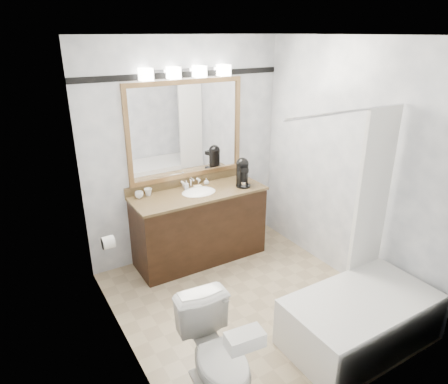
{
  "coord_description": "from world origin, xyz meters",
  "views": [
    {
      "loc": [
        -1.89,
        -2.7,
        2.53
      ],
      "look_at": [
        -0.07,
        0.35,
        1.09
      ],
      "focal_mm": 32.0,
      "sensor_mm": 36.0,
      "label": 1
    }
  ],
  "objects": [
    {
      "name": "soap_bar",
      "position": [
        0.05,
        1.13,
        0.86
      ],
      "size": [
        0.09,
        0.06,
        0.03
      ],
      "primitive_type": "cube",
      "rotation": [
        0.0,
        0.0,
        -0.05
      ],
      "color": "beige",
      "rests_on": "vanity"
    },
    {
      "name": "room",
      "position": [
        0.0,
        0.0,
        1.25
      ],
      "size": [
        2.42,
        2.62,
        2.52
      ],
      "color": "tan",
      "rests_on": "ground"
    },
    {
      "name": "toilet",
      "position": [
        -0.8,
        -0.78,
        0.37
      ],
      "size": [
        0.47,
        0.75,
        0.73
      ],
      "primitive_type": "imported",
      "rotation": [
        0.0,
        0.0,
        -0.08
      ],
      "color": "white",
      "rests_on": "ground"
    },
    {
      "name": "mirror",
      "position": [
        0.0,
        1.28,
        1.5
      ],
      "size": [
        1.4,
        0.04,
        1.1
      ],
      "color": "#9A7245",
      "rests_on": "room"
    },
    {
      "name": "vanity_light_bar",
      "position": [
        0.0,
        1.23,
        2.13
      ],
      "size": [
        1.02,
        0.14,
        0.12
      ],
      "color": "silver",
      "rests_on": "room"
    },
    {
      "name": "cup_left",
      "position": [
        -0.63,
        1.2,
        0.89
      ],
      "size": [
        0.1,
        0.1,
        0.07
      ],
      "primitive_type": "imported",
      "rotation": [
        0.0,
        0.0,
        -0.12
      ],
      "color": "white",
      "rests_on": "vanity"
    },
    {
      "name": "tp_roll",
      "position": [
        -1.14,
        0.66,
        0.7
      ],
      "size": [
        0.11,
        0.12,
        0.12
      ],
      "primitive_type": "cylinder",
      "rotation": [
        0.0,
        1.57,
        0.0
      ],
      "color": "white",
      "rests_on": "room"
    },
    {
      "name": "coffee_maker",
      "position": [
        0.54,
        0.95,
        1.02
      ],
      "size": [
        0.18,
        0.21,
        0.33
      ],
      "rotation": [
        0.0,
        0.0,
        -0.36
      ],
      "color": "black",
      "rests_on": "vanity"
    },
    {
      "name": "tissue_box",
      "position": [
        -0.8,
        -1.12,
        0.78
      ],
      "size": [
        0.25,
        0.15,
        0.1
      ],
      "primitive_type": "cube",
      "rotation": [
        0.0,
        0.0,
        -0.11
      ],
      "color": "white",
      "rests_on": "toilet"
    },
    {
      "name": "soap_bottle_a",
      "position": [
        -0.08,
        1.16,
        0.9
      ],
      "size": [
        0.06,
        0.06,
        0.1
      ],
      "primitive_type": "imported",
      "rotation": [
        0.0,
        0.0,
        -0.3
      ],
      "color": "white",
      "rests_on": "vanity"
    },
    {
      "name": "cup_right",
      "position": [
        -0.52,
        1.21,
        0.89
      ],
      "size": [
        0.09,
        0.09,
        0.08
      ],
      "primitive_type": "imported",
      "rotation": [
        0.0,
        0.0,
        -0.09
      ],
      "color": "white",
      "rests_on": "vanity"
    },
    {
      "name": "soap_bottle_b",
      "position": [
        0.19,
        1.18,
        0.89
      ],
      "size": [
        0.08,
        0.08,
        0.08
      ],
      "primitive_type": "imported",
      "rotation": [
        0.0,
        0.0,
        -0.33
      ],
      "color": "white",
      "rests_on": "vanity"
    },
    {
      "name": "bathtub",
      "position": [
        0.55,
        -0.9,
        0.28
      ],
      "size": [
        1.3,
        0.75,
        1.96
      ],
      "color": "white",
      "rests_on": "ground"
    },
    {
      "name": "accent_stripe",
      "position": [
        0.0,
        1.29,
        2.1
      ],
      "size": [
        2.4,
        0.01,
        0.06
      ],
      "primitive_type": "cube",
      "color": "black",
      "rests_on": "room"
    },
    {
      "name": "vanity",
      "position": [
        0.0,
        1.02,
        0.44
      ],
      "size": [
        1.53,
        0.58,
        0.97
      ],
      "color": "black",
      "rests_on": "ground"
    }
  ]
}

